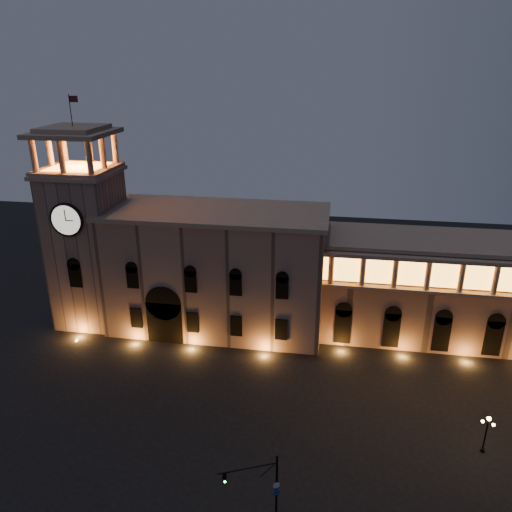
# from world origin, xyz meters

# --- Properties ---
(ground) EXTENTS (160.00, 160.00, 0.00)m
(ground) POSITION_xyz_m (0.00, 0.00, 0.00)
(ground) COLOR black
(ground) RESTS_ON ground
(government_building) EXTENTS (30.80, 12.80, 17.60)m
(government_building) POSITION_xyz_m (-2.08, 21.93, 8.77)
(government_building) COLOR #8F6D5E
(government_building) RESTS_ON ground
(clock_tower) EXTENTS (9.80, 9.80, 32.40)m
(clock_tower) POSITION_xyz_m (-20.50, 20.98, 12.50)
(clock_tower) COLOR #8F6D5E
(clock_tower) RESTS_ON ground
(colonnade_wing) EXTENTS (40.60, 11.50, 14.50)m
(colonnade_wing) POSITION_xyz_m (32.00, 23.92, 7.33)
(colonnade_wing) COLOR #8A6758
(colonnade_wing) RESTS_ON ground
(traffic_light) EXTENTS (4.80, 2.26, 7.07)m
(traffic_light) POSITION_xyz_m (9.82, -10.52, 3.72)
(traffic_light) COLOR black
(traffic_light) RESTS_ON ground
(street_lamp_near) EXTENTS (1.39, 0.66, 4.23)m
(street_lamp_near) POSITION_xyz_m (30.00, 1.19, 2.53)
(street_lamp_near) COLOR black
(street_lamp_near) RESTS_ON ground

